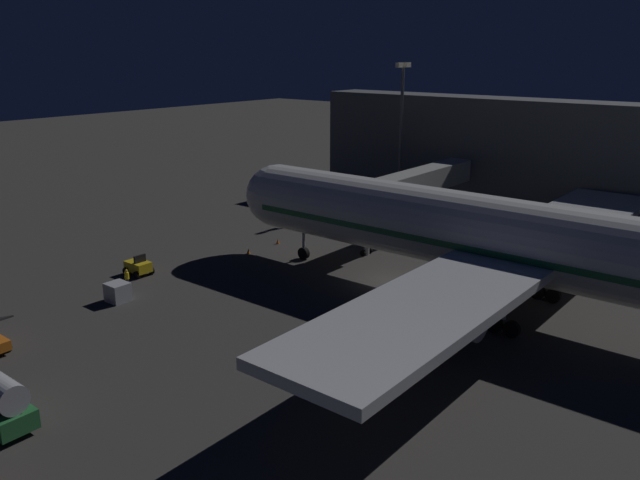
{
  "coord_description": "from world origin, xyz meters",
  "views": [
    {
      "loc": [
        45.58,
        29.11,
        19.83
      ],
      "look_at": [
        3.0,
        -5.36,
        3.5
      ],
      "focal_mm": 35.86,
      "sensor_mm": 36.0,
      "label": 1
    }
  ],
  "objects": [
    {
      "name": "ground_crew_by_tug",
      "position": [
        15.76,
        -16.52,
        0.95
      ],
      "size": [
        0.4,
        0.4,
        1.72
      ],
      "color": "black",
      "rests_on": "ground_plane"
    },
    {
      "name": "traffic_cone_nose_port",
      "position": [
        -2.2,
        -15.36,
        0.28
      ],
      "size": [
        0.36,
        0.36,
        0.55
      ],
      "primitive_type": "cone",
      "color": "orange",
      "rests_on": "ground_plane"
    },
    {
      "name": "jet_bridge",
      "position": [
        -11.99,
        -5.87,
        5.93
      ],
      "size": [
        22.39,
        3.4,
        7.46
      ],
      "color": "#9E9E99",
      "rests_on": "ground_plane"
    },
    {
      "name": "terminal_wall",
      "position": [
        -31.0,
        11.42,
        7.09
      ],
      "size": [
        6.0,
        80.0,
        14.17
      ],
      "primitive_type": "cube",
      "color": "#4C4F54",
      "rests_on": "ground_plane"
    },
    {
      "name": "baggage_tug_spare",
      "position": [
        13.02,
        -18.71,
        0.78
      ],
      "size": [
        1.86,
        2.34,
        1.95
      ],
      "color": "yellow",
      "rests_on": "ground_plane"
    },
    {
      "name": "baggage_container_near_belt",
      "position": [
        17.98,
        -14.6,
        0.78
      ],
      "size": [
        1.61,
        1.72,
        1.55
      ],
      "primitive_type": "cube",
      "color": "#B7BABF",
      "rests_on": "ground_plane"
    },
    {
      "name": "traffic_cone_nose_starboard",
      "position": [
        2.2,
        -15.36,
        0.28
      ],
      "size": [
        0.36,
        0.36,
        0.55
      ],
      "primitive_type": "cone",
      "color": "orange",
      "rests_on": "ground_plane"
    },
    {
      "name": "airliner_at_gate",
      "position": [
        0.0,
        12.8,
        5.82
      ],
      "size": [
        51.89,
        59.7,
        19.02
      ],
      "color": "silver",
      "rests_on": "ground_plane"
    },
    {
      "name": "ground_plane",
      "position": [
        0.0,
        0.0,
        0.0
      ],
      "size": [
        320.0,
        320.0,
        0.0
      ],
      "primitive_type": "plane",
      "color": "#383533"
    },
    {
      "name": "apron_floodlight_mast",
      "position": [
        -25.5,
        -14.98,
        10.61
      ],
      "size": [
        2.9,
        0.5,
        18.34
      ],
      "color": "#59595E",
      "rests_on": "ground_plane"
    }
  ]
}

